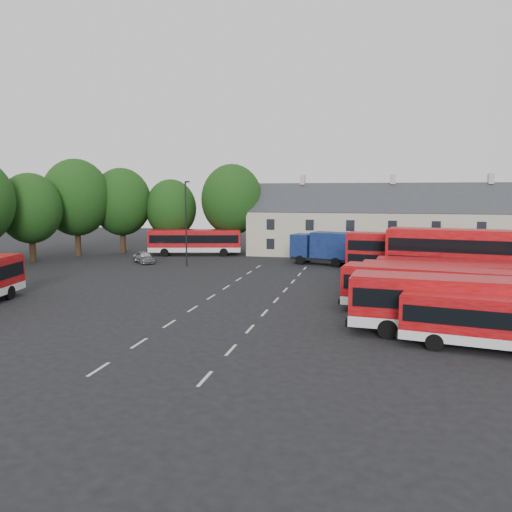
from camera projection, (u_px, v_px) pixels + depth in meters
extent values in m
plane|color=black|center=(202.00, 303.00, 35.75)|extent=(140.00, 140.00, 0.00)
cube|color=beige|center=(98.00, 369.00, 22.22)|extent=(0.15, 1.80, 0.01)
cube|color=beige|center=(139.00, 343.00, 26.09)|extent=(0.15, 1.80, 0.01)
cube|color=beige|center=(169.00, 324.00, 29.95)|extent=(0.15, 1.80, 0.01)
cube|color=beige|center=(193.00, 309.00, 33.82)|extent=(0.15, 1.80, 0.01)
cube|color=beige|center=(211.00, 297.00, 37.68)|extent=(0.15, 1.80, 0.01)
cube|color=beige|center=(226.00, 287.00, 41.55)|extent=(0.15, 1.80, 0.01)
cube|color=beige|center=(239.00, 279.00, 45.41)|extent=(0.15, 1.80, 0.01)
cube|color=beige|center=(249.00, 272.00, 49.27)|extent=(0.15, 1.80, 0.01)
cube|color=beige|center=(258.00, 267.00, 53.14)|extent=(0.15, 1.80, 0.01)
cube|color=beige|center=(205.00, 379.00, 21.10)|extent=(0.15, 1.80, 0.01)
cube|color=beige|center=(231.00, 350.00, 24.96)|extent=(0.15, 1.80, 0.01)
cube|color=beige|center=(250.00, 329.00, 28.83)|extent=(0.15, 1.80, 0.01)
cube|color=beige|center=(265.00, 313.00, 32.69)|extent=(0.15, 1.80, 0.01)
cube|color=beige|center=(276.00, 300.00, 36.55)|extent=(0.15, 1.80, 0.01)
cube|color=beige|center=(285.00, 290.00, 40.42)|extent=(0.15, 1.80, 0.01)
cube|color=beige|center=(293.00, 281.00, 44.28)|extent=(0.15, 1.80, 0.01)
cube|color=beige|center=(299.00, 274.00, 48.15)|extent=(0.15, 1.80, 0.01)
cube|color=beige|center=(305.00, 268.00, 52.01)|extent=(0.15, 1.80, 0.01)
cylinder|color=black|center=(32.00, 246.00, 56.84)|extent=(0.70, 0.70, 3.67)
ellipsoid|color=#143B10|center=(30.00, 208.00, 56.31)|extent=(6.93, 6.93, 7.97)
cylinder|color=black|center=(78.00, 238.00, 62.14)|extent=(0.70, 0.70, 4.38)
ellipsoid|color=#143B10|center=(76.00, 197.00, 61.51)|extent=(8.25, 8.25, 9.49)
cylinder|color=black|center=(123.00, 238.00, 65.13)|extent=(0.70, 0.70, 4.02)
ellipsoid|color=#143B10|center=(122.00, 202.00, 64.54)|extent=(7.59, 7.59, 8.73)
cylinder|color=black|center=(172.00, 239.00, 65.74)|extent=(0.70, 0.70, 3.50)
ellipsoid|color=#143B10|center=(171.00, 208.00, 65.23)|extent=(6.60, 6.60, 7.59)
cylinder|color=black|center=(232.00, 237.00, 64.86)|extent=(0.70, 0.70, 4.20)
ellipsoid|color=#143B10|center=(232.00, 200.00, 64.25)|extent=(7.92, 7.92, 9.11)
cube|color=beige|center=(391.00, 234.00, 61.23)|extent=(35.00, 7.00, 5.50)
cube|color=#2D3035|center=(392.00, 212.00, 60.89)|extent=(35.70, 7.13, 7.13)
cube|color=beige|center=(303.00, 180.00, 62.87)|extent=(0.60, 0.90, 1.20)
cube|color=beige|center=(393.00, 179.00, 60.39)|extent=(0.60, 0.90, 1.20)
cube|color=beige|center=(491.00, 179.00, 57.91)|extent=(0.60, 0.90, 1.20)
cube|color=silver|center=(503.00, 339.00, 24.46)|extent=(9.98, 3.81, 0.49)
cube|color=#A0090E|center=(504.00, 317.00, 24.32)|extent=(9.98, 3.81, 1.73)
cube|color=black|center=(505.00, 316.00, 24.32)|extent=(9.61, 3.80, 0.84)
cube|color=#A0090E|center=(506.00, 299.00, 24.21)|extent=(9.78, 3.69, 0.11)
cylinder|color=black|center=(434.00, 342.00, 24.77)|extent=(0.92, 0.39, 0.89)
cube|color=silver|center=(461.00, 324.00, 26.79)|extent=(11.98, 3.58, 0.59)
cube|color=#A0090E|center=(463.00, 299.00, 26.62)|extent=(11.98, 3.58, 2.09)
cube|color=black|center=(463.00, 298.00, 26.62)|extent=(11.51, 3.61, 1.02)
cube|color=#A0090E|center=(464.00, 279.00, 26.49)|extent=(11.73, 3.45, 0.13)
cylinder|color=black|center=(388.00, 329.00, 26.81)|extent=(1.09, 0.38, 1.07)
cube|color=silver|center=(428.00, 303.00, 32.01)|extent=(11.16, 4.23, 0.55)
cube|color=#A0090E|center=(429.00, 284.00, 31.85)|extent=(11.16, 4.23, 1.93)
cube|color=black|center=(429.00, 284.00, 31.84)|extent=(10.74, 4.22, 0.94)
cube|color=#A0090E|center=(430.00, 269.00, 31.72)|extent=(10.93, 4.10, 0.12)
cylinder|color=black|center=(370.00, 307.00, 32.34)|extent=(1.02, 0.44, 0.99)
cylinder|color=black|center=(487.00, 309.00, 31.74)|extent=(1.02, 0.44, 0.99)
cube|color=silver|center=(442.00, 297.00, 34.08)|extent=(10.78, 2.67, 0.54)
cube|color=#A0090E|center=(442.00, 279.00, 33.93)|extent=(10.78, 2.67, 1.90)
cube|color=black|center=(442.00, 279.00, 33.92)|extent=(10.36, 2.72, 0.93)
cube|color=#A0090E|center=(443.00, 265.00, 33.80)|extent=(10.57, 2.56, 0.12)
cylinder|color=black|center=(390.00, 301.00, 33.90)|extent=(0.98, 0.29, 0.98)
cylinder|color=black|center=(492.00, 300.00, 34.33)|extent=(0.98, 0.29, 0.98)
cube|color=silver|center=(446.00, 288.00, 37.25)|extent=(10.38, 2.94, 0.51)
cube|color=#A0090E|center=(447.00, 273.00, 37.10)|extent=(10.38, 2.94, 1.82)
cube|color=black|center=(447.00, 272.00, 37.10)|extent=(9.97, 2.97, 0.89)
cube|color=#A0090E|center=(448.00, 260.00, 36.98)|extent=(10.17, 2.84, 0.11)
cylinder|color=black|center=(400.00, 292.00, 37.21)|extent=(0.95, 0.32, 0.93)
cylinder|color=black|center=(492.00, 292.00, 37.36)|extent=(0.95, 0.32, 0.93)
cube|color=silver|center=(463.00, 280.00, 40.06)|extent=(12.31, 4.74, 0.60)
cube|color=#A0090E|center=(464.00, 254.00, 39.80)|extent=(12.31, 4.74, 3.66)
cube|color=black|center=(464.00, 263.00, 39.89)|extent=(11.85, 4.72, 1.04)
cube|color=#A0090E|center=(466.00, 230.00, 39.56)|extent=(12.06, 4.59, 0.13)
cylinder|color=black|center=(412.00, 283.00, 40.46)|extent=(1.13, 0.49, 1.09)
cube|color=black|center=(465.00, 245.00, 39.71)|extent=(11.85, 4.72, 1.04)
cube|color=silver|center=(406.00, 273.00, 44.33)|extent=(10.59, 3.55, 0.52)
cube|color=#A0090E|center=(407.00, 253.00, 44.10)|extent=(10.59, 3.55, 3.16)
cube|color=black|center=(406.00, 259.00, 44.17)|extent=(10.19, 3.56, 0.90)
cube|color=#A0090E|center=(407.00, 234.00, 43.89)|extent=(10.38, 3.43, 0.11)
cylinder|color=black|center=(366.00, 276.00, 44.48)|extent=(0.97, 0.37, 0.94)
cylinder|color=black|center=(445.00, 276.00, 44.24)|extent=(0.97, 0.37, 0.94)
cube|color=black|center=(407.00, 246.00, 44.02)|extent=(10.19, 3.56, 0.90)
cube|color=silver|center=(195.00, 249.00, 62.82)|extent=(11.74, 5.27, 0.57)
cube|color=#A0090E|center=(195.00, 239.00, 62.65)|extent=(11.74, 5.27, 2.03)
cube|color=black|center=(195.00, 238.00, 62.65)|extent=(11.31, 5.22, 0.99)
cube|color=#A0090E|center=(195.00, 230.00, 62.52)|extent=(11.50, 5.12, 0.12)
cylinder|color=black|center=(165.00, 252.00, 61.64)|extent=(1.08, 0.53, 1.04)
cylinder|color=black|center=(225.00, 250.00, 64.07)|extent=(1.08, 0.53, 1.04)
cube|color=black|center=(329.00, 259.00, 54.36)|extent=(8.47, 4.19, 0.31)
cube|color=navy|center=(303.00, 245.00, 55.61)|extent=(2.63, 2.99, 2.46)
cube|color=black|center=(295.00, 241.00, 56.01)|extent=(0.65, 2.13, 1.23)
cube|color=navy|center=(339.00, 246.00, 53.62)|extent=(6.29, 3.96, 2.76)
cylinder|color=black|center=(300.00, 260.00, 54.69)|extent=(1.06, 0.54, 1.02)
cylinder|color=black|center=(359.00, 261.00, 53.95)|extent=(1.06, 0.54, 1.02)
imported|color=#B2B4BA|center=(144.00, 257.00, 55.89)|extent=(3.84, 3.89, 1.33)
cylinder|color=black|center=(186.00, 224.00, 53.01)|extent=(0.16, 0.16, 8.98)
cube|color=black|center=(187.00, 182.00, 52.29)|extent=(0.58, 0.41, 0.16)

